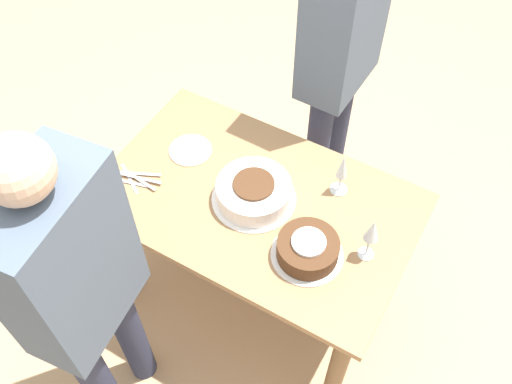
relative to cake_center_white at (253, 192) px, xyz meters
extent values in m
plane|color=tan|center=(0.01, 0.00, -0.79)|extent=(12.00, 12.00, 0.00)
cube|color=#9E754C|center=(0.01, 0.00, -0.06)|extent=(1.22, 0.76, 0.03)
cylinder|color=brown|center=(-0.52, -0.30, -0.43)|extent=(0.07, 0.07, 0.71)
cylinder|color=brown|center=(0.54, -0.30, -0.43)|extent=(0.07, 0.07, 0.71)
cylinder|color=brown|center=(-0.52, 0.31, -0.43)|extent=(0.07, 0.07, 0.71)
cylinder|color=brown|center=(0.54, 0.31, -0.43)|extent=(0.07, 0.07, 0.71)
cylinder|color=white|center=(0.00, 0.00, -0.04)|extent=(0.33, 0.33, 0.01)
cylinder|color=white|center=(0.00, 0.00, 0.00)|extent=(0.29, 0.29, 0.08)
cylinder|color=#4C2D19|center=(0.00, 0.00, 0.05)|extent=(0.16, 0.16, 0.01)
cylinder|color=white|center=(0.29, -0.12, -0.04)|extent=(0.26, 0.26, 0.01)
cylinder|color=#4C2D19|center=(0.29, -0.12, 0.00)|extent=(0.22, 0.22, 0.08)
cylinder|color=white|center=(0.29, -0.12, 0.04)|extent=(0.12, 0.12, 0.01)
cylinder|color=silver|center=(0.47, -0.01, -0.04)|extent=(0.06, 0.06, 0.00)
cylinder|color=silver|center=(0.47, -0.01, 0.01)|extent=(0.01, 0.01, 0.10)
cone|color=silver|center=(0.47, -0.01, 0.11)|extent=(0.05, 0.05, 0.10)
cylinder|color=silver|center=(0.27, 0.21, -0.04)|extent=(0.07, 0.07, 0.00)
cylinder|color=silver|center=(0.27, 0.21, 0.00)|extent=(0.01, 0.01, 0.08)
cone|color=silver|center=(0.27, 0.21, 0.10)|extent=(0.04, 0.04, 0.11)
cylinder|color=beige|center=(-0.35, 0.09, -0.04)|extent=(0.18, 0.18, 0.01)
cube|color=silver|center=(-0.48, -0.16, -0.04)|extent=(0.15, 0.10, 0.00)
cube|color=silver|center=(-0.46, -0.17, -0.04)|extent=(0.17, 0.06, 0.00)
cube|color=silver|center=(-0.45, -0.12, -0.04)|extent=(0.16, 0.08, 0.00)
cube|color=silver|center=(-0.44, -0.15, -0.03)|extent=(0.17, 0.03, 0.00)
cube|color=silver|center=(-0.43, -0.14, -0.03)|extent=(0.17, 0.05, 0.00)
cylinder|color=#2D334C|center=(-0.21, -0.80, -0.40)|extent=(0.11, 0.11, 0.78)
cylinder|color=#2D334C|center=(-0.23, -0.58, -0.40)|extent=(0.11, 0.11, 0.78)
cube|color=slate|center=(-0.22, -0.69, 0.31)|extent=(0.26, 0.42, 0.65)
sphere|color=#DBB293|center=(-0.22, -0.69, 0.72)|extent=(0.18, 0.18, 0.18)
cylinder|color=#2D334C|center=(0.02, 0.79, -0.37)|extent=(0.11, 0.11, 0.83)
cylinder|color=#2D334C|center=(0.02, 0.57, -0.37)|extent=(0.11, 0.11, 0.83)
cube|color=slate|center=(0.02, 0.68, 0.39)|extent=(0.23, 0.41, 0.69)
camera|label=1|loc=(0.67, -1.13, 1.72)|focal=40.00mm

